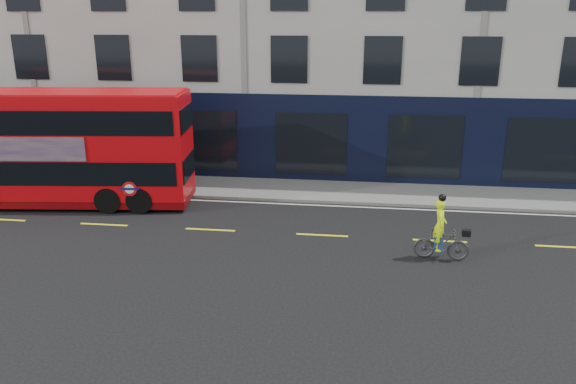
# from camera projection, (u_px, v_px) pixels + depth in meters

# --- Properties ---
(ground) EXTENTS (120.00, 120.00, 0.00)m
(ground) POSITION_uv_depth(u_px,v_px,m) (199.00, 246.00, 18.61)
(ground) COLOR black
(ground) RESTS_ON ground
(pavement) EXTENTS (60.00, 3.00, 0.12)m
(pavement) POSITION_uv_depth(u_px,v_px,m) (240.00, 188.00, 24.74)
(pavement) COLOR gray
(pavement) RESTS_ON ground
(kerb) EXTENTS (60.00, 0.12, 0.13)m
(kerb) POSITION_uv_depth(u_px,v_px,m) (232.00, 198.00, 23.32)
(kerb) COLOR slate
(kerb) RESTS_ON ground
(building_terrace) EXTENTS (50.00, 10.07, 15.00)m
(building_terrace) POSITION_uv_depth(u_px,v_px,m) (263.00, 12.00, 28.61)
(building_terrace) COLOR #BAB7B0
(building_terrace) RESTS_ON ground
(road_edge_line) EXTENTS (58.00, 0.10, 0.01)m
(road_edge_line) POSITION_uv_depth(u_px,v_px,m) (231.00, 202.00, 23.05)
(road_edge_line) COLOR silver
(road_edge_line) RESTS_ON ground
(lane_dashes) EXTENTS (58.00, 0.12, 0.01)m
(lane_dashes) POSITION_uv_depth(u_px,v_px,m) (210.00, 230.00, 20.03)
(lane_dashes) COLOR yellow
(lane_dashes) RESTS_ON ground
(bus) EXTENTS (11.49, 3.79, 4.55)m
(bus) POSITION_uv_depth(u_px,v_px,m) (48.00, 147.00, 22.21)
(bus) COLOR red
(bus) RESTS_ON ground
(cyclist) EXTENTS (1.72, 0.63, 2.13)m
(cyclist) POSITION_uv_depth(u_px,v_px,m) (441.00, 238.00, 17.43)
(cyclist) COLOR #3F4043
(cyclist) RESTS_ON ground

